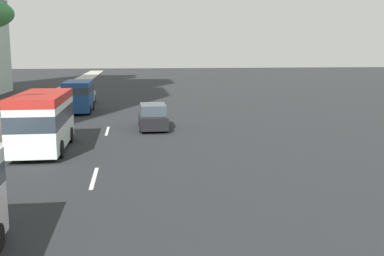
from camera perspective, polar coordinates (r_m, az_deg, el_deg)
ground_plane at (r=36.34m, az=-9.91°, el=1.48°), size 198.00×198.00×0.00m
sidewalk_right at (r=37.20m, az=-20.16°, el=1.33°), size 162.00×3.13×0.15m
lane_stripe_mid at (r=18.86m, az=-12.00°, el=-6.04°), size 3.20×0.16×0.01m
lane_stripe_far at (r=29.56m, az=-10.42°, el=-0.36°), size 3.20×0.16×0.01m
car_lead at (r=30.04m, az=-4.86°, el=1.38°), size 4.57×1.81×1.61m
minibus_third at (r=24.46m, az=-17.98°, el=1.05°), size 6.49×2.42×2.89m
car_fourth at (r=45.72m, az=-13.12°, el=4.01°), size 4.31×1.86×1.70m
van_fifth at (r=39.02m, az=-13.85°, el=4.04°), size 5.08×2.22×2.55m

